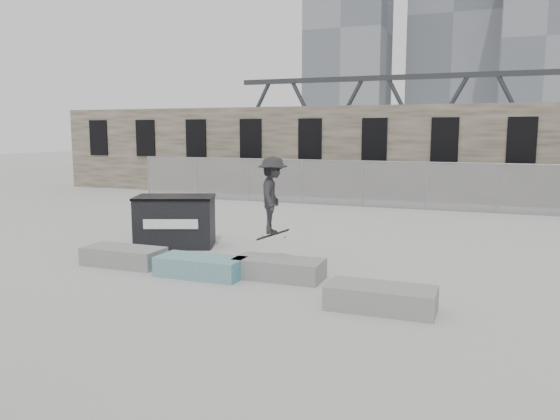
# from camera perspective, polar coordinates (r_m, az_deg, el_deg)

# --- Properties ---
(ground) EXTENTS (120.00, 120.00, 0.00)m
(ground) POSITION_cam_1_polar(r_m,az_deg,el_deg) (12.50, -4.05, -7.02)
(ground) COLOR #B3B2AD
(ground) RESTS_ON ground
(stone_wall) EXTENTS (36.00, 2.58, 4.50)m
(stone_wall) POSITION_cam_1_polar(r_m,az_deg,el_deg) (27.65, 10.31, 5.98)
(stone_wall) COLOR brown
(stone_wall) RESTS_ON ground
(chainlink_fence) EXTENTS (22.06, 0.06, 2.02)m
(chainlink_fence) POSITION_cam_1_polar(r_m,az_deg,el_deg) (24.07, 8.58, 2.79)
(chainlink_fence) COLOR gray
(chainlink_fence) RESTS_ON ground
(planter_far_left) EXTENTS (2.00, 0.90, 0.45)m
(planter_far_left) POSITION_cam_1_polar(r_m,az_deg,el_deg) (14.05, -16.02, -4.58)
(planter_far_left) COLOR gray
(planter_far_left) RESTS_ON ground
(planter_center_left) EXTENTS (2.00, 0.90, 0.45)m
(planter_center_left) POSITION_cam_1_polar(r_m,az_deg,el_deg) (12.63, -8.30, -5.77)
(planter_center_left) COLOR teal
(planter_center_left) RESTS_ON ground
(planter_center_right) EXTENTS (2.00, 0.90, 0.45)m
(planter_center_right) POSITION_cam_1_polar(r_m,az_deg,el_deg) (12.33, -0.12, -6.04)
(planter_center_right) COLOR gray
(planter_center_right) RESTS_ON ground
(planter_offset) EXTENTS (2.00, 0.90, 0.45)m
(planter_offset) POSITION_cam_1_polar(r_m,az_deg,el_deg) (10.40, 10.50, -8.91)
(planter_offset) COLOR gray
(planter_offset) RESTS_ON ground
(dumpster) EXTENTS (2.54, 2.05, 1.45)m
(dumpster) POSITION_cam_1_polar(r_m,az_deg,el_deg) (15.92, -10.90, -1.13)
(dumpster) COLOR black
(dumpster) RESTS_ON ground
(skyline_towers) EXTENTS (58.00, 28.00, 48.00)m
(skyline_towers) POSITION_cam_1_polar(r_m,az_deg,el_deg) (106.36, 18.19, 17.33)
(skyline_towers) COLOR slate
(skyline_towers) RESTS_ON ground
(truss_bridge) EXTENTS (70.00, 3.00, 9.80)m
(truss_bridge) POSITION_cam_1_polar(r_m,az_deg,el_deg) (66.10, 25.44, 8.20)
(truss_bridge) COLOR #2D3033
(truss_bridge) RESTS_ON ground
(skateboarder) EXTENTS (0.98, 1.32, 2.00)m
(skateboarder) POSITION_cam_1_polar(r_m,az_deg,el_deg) (12.79, -0.76, 1.55)
(skateboarder) COLOR #252527
(skateboarder) RESTS_ON ground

